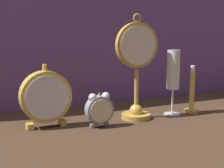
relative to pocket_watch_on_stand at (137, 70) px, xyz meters
The scene contains 7 objects.
ground_plane 0.20m from the pocket_watch_on_stand, 139.30° to the right, with size 4.00×4.00×0.00m, color #422D1E.
fabric_backdrop_drape 0.35m from the pocket_watch_on_stand, 109.32° to the left, with size 1.59×0.01×0.79m, color #6B478E.
pocket_watch_on_stand is the anchor object (origin of this frame).
alarm_clock_twin_bell 0.19m from the pocket_watch_on_stand, 164.26° to the right, with size 0.09×0.03×0.11m.
mantel_clock_silver 0.31m from the pocket_watch_on_stand, behind, with size 0.16×0.04×0.20m.
champagne_flute 0.14m from the pocket_watch_on_stand, ahead, with size 0.06×0.06×0.23m.
brass_candlestick 0.24m from the pocket_watch_on_stand, ahead, with size 0.05×0.05×0.17m.
Camera 1 is at (-0.50, -1.00, 0.33)m, focal length 60.00 mm.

